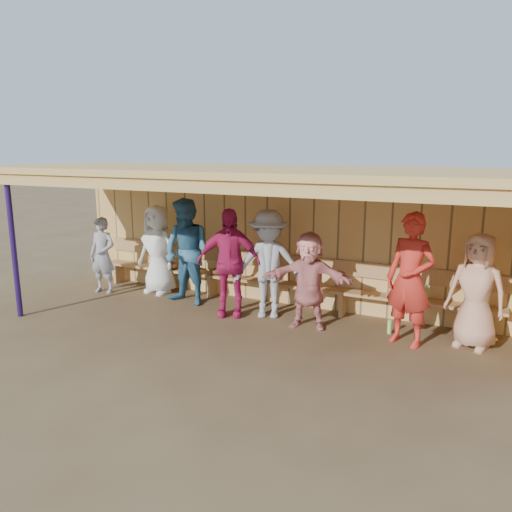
{
  "coord_description": "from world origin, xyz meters",
  "views": [
    {
      "loc": [
        3.57,
        -6.84,
        2.77
      ],
      "look_at": [
        0.0,
        0.35,
        1.05
      ],
      "focal_mm": 35.0,
      "sensor_mm": 36.0,
      "label": 1
    }
  ],
  "objects_px": {
    "player_c": "(187,252)",
    "player_d": "(229,263)",
    "player_b": "(158,250)",
    "player_g": "(410,280)",
    "player_f": "(309,280)",
    "player_a": "(103,255)",
    "player_h": "(476,291)",
    "bench": "(275,276)",
    "player_e": "(268,264)"
  },
  "relations": [
    {
      "from": "player_b",
      "to": "bench",
      "type": "xyz_separation_m",
      "value": [
        2.36,
        0.31,
        -0.34
      ]
    },
    {
      "from": "player_g",
      "to": "player_h",
      "type": "xyz_separation_m",
      "value": [
        0.86,
        0.3,
        -0.14
      ]
    },
    {
      "from": "player_f",
      "to": "player_g",
      "type": "bearing_deg",
      "value": -10.65
    },
    {
      "from": "player_b",
      "to": "player_d",
      "type": "bearing_deg",
      "value": -10.67
    },
    {
      "from": "player_d",
      "to": "player_h",
      "type": "height_order",
      "value": "player_d"
    },
    {
      "from": "player_d",
      "to": "player_h",
      "type": "xyz_separation_m",
      "value": [
        3.81,
        0.31,
        -0.09
      ]
    },
    {
      "from": "player_f",
      "to": "bench",
      "type": "xyz_separation_m",
      "value": [
        -0.96,
        0.85,
        -0.24
      ]
    },
    {
      "from": "player_d",
      "to": "player_g",
      "type": "xyz_separation_m",
      "value": [
        2.94,
        0.01,
        0.05
      ]
    },
    {
      "from": "player_g",
      "to": "bench",
      "type": "relative_size",
      "value": 0.25
    },
    {
      "from": "player_b",
      "to": "player_d",
      "type": "xyz_separation_m",
      "value": [
        1.91,
        -0.57,
        0.05
      ]
    },
    {
      "from": "player_a",
      "to": "player_d",
      "type": "bearing_deg",
      "value": -11.04
    },
    {
      "from": "player_h",
      "to": "bench",
      "type": "height_order",
      "value": "player_h"
    },
    {
      "from": "player_e",
      "to": "player_h",
      "type": "relative_size",
      "value": 1.1
    },
    {
      "from": "player_a",
      "to": "player_b",
      "type": "bearing_deg",
      "value": 15.96
    },
    {
      "from": "player_g",
      "to": "player_e",
      "type": "bearing_deg",
      "value": -167.38
    },
    {
      "from": "player_b",
      "to": "player_f",
      "type": "distance_m",
      "value": 3.37
    },
    {
      "from": "player_c",
      "to": "player_d",
      "type": "xyz_separation_m",
      "value": [
        0.98,
        -0.22,
        -0.05
      ]
    },
    {
      "from": "player_c",
      "to": "player_h",
      "type": "distance_m",
      "value": 4.79
    },
    {
      "from": "player_a",
      "to": "player_f",
      "type": "relative_size",
      "value": 0.97
    },
    {
      "from": "player_d",
      "to": "player_g",
      "type": "distance_m",
      "value": 2.94
    },
    {
      "from": "player_f",
      "to": "player_g",
      "type": "height_order",
      "value": "player_g"
    },
    {
      "from": "player_h",
      "to": "player_g",
      "type": "bearing_deg",
      "value": -144.92
    },
    {
      "from": "player_f",
      "to": "player_h",
      "type": "xyz_separation_m",
      "value": [
        2.39,
        0.28,
        0.06
      ]
    },
    {
      "from": "player_g",
      "to": "bench",
      "type": "xyz_separation_m",
      "value": [
        -2.49,
        0.87,
        -0.44
      ]
    },
    {
      "from": "player_a",
      "to": "player_b",
      "type": "relative_size",
      "value": 0.86
    },
    {
      "from": "player_h",
      "to": "player_a",
      "type": "bearing_deg",
      "value": -162.48
    },
    {
      "from": "player_h",
      "to": "player_c",
      "type": "bearing_deg",
      "value": -163.07
    },
    {
      "from": "player_h",
      "to": "player_d",
      "type": "bearing_deg",
      "value": -159.5
    },
    {
      "from": "player_c",
      "to": "bench",
      "type": "xyz_separation_m",
      "value": [
        1.44,
        0.66,
        -0.44
      ]
    },
    {
      "from": "player_a",
      "to": "player_d",
      "type": "distance_m",
      "value": 2.91
    },
    {
      "from": "player_c",
      "to": "player_f",
      "type": "xyz_separation_m",
      "value": [
        2.4,
        -0.19,
        -0.2
      ]
    },
    {
      "from": "player_d",
      "to": "player_h",
      "type": "relative_size",
      "value": 1.11
    },
    {
      "from": "bench",
      "to": "player_e",
      "type": "bearing_deg",
      "value": -75.09
    },
    {
      "from": "player_c",
      "to": "player_d",
      "type": "bearing_deg",
      "value": -5.17
    },
    {
      "from": "player_d",
      "to": "player_g",
      "type": "relative_size",
      "value": 0.95
    },
    {
      "from": "player_c",
      "to": "player_d",
      "type": "height_order",
      "value": "player_c"
    },
    {
      "from": "player_a",
      "to": "player_f",
      "type": "bearing_deg",
      "value": -9.9
    },
    {
      "from": "player_b",
      "to": "player_f",
      "type": "height_order",
      "value": "player_b"
    },
    {
      "from": "player_b",
      "to": "player_g",
      "type": "distance_m",
      "value": 4.89
    },
    {
      "from": "player_c",
      "to": "player_e",
      "type": "height_order",
      "value": "player_c"
    },
    {
      "from": "player_b",
      "to": "player_f",
      "type": "bearing_deg",
      "value": -3.29
    },
    {
      "from": "player_c",
      "to": "player_f",
      "type": "height_order",
      "value": "player_c"
    },
    {
      "from": "player_a",
      "to": "player_h",
      "type": "bearing_deg",
      "value": -7.13
    },
    {
      "from": "player_a",
      "to": "player_c",
      "type": "relative_size",
      "value": 0.77
    },
    {
      "from": "player_a",
      "to": "player_b",
      "type": "xyz_separation_m",
      "value": [
        0.99,
        0.45,
        0.12
      ]
    },
    {
      "from": "player_d",
      "to": "player_b",
      "type": "bearing_deg",
      "value": 142.04
    },
    {
      "from": "player_h",
      "to": "bench",
      "type": "xyz_separation_m",
      "value": [
        -3.35,
        0.57,
        -0.3
      ]
    },
    {
      "from": "bench",
      "to": "player_d",
      "type": "bearing_deg",
      "value": -117.38
    },
    {
      "from": "player_b",
      "to": "player_g",
      "type": "bearing_deg",
      "value": -0.68
    },
    {
      "from": "player_a",
      "to": "bench",
      "type": "relative_size",
      "value": 0.2
    }
  ]
}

